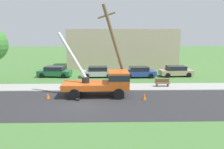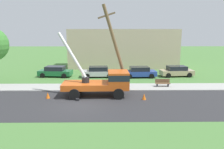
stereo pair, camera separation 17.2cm
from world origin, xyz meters
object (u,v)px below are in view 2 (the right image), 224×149
object	(u,v)px
utility_truck	(105,81)
traffic_cone_behind	(48,95)
parked_sedan_blue	(139,72)
leaning_utility_pole	(116,48)
parked_sedan_tan	(177,71)
parked_sedan_green	(55,71)
parked_sedan_silver	(98,72)
park_bench	(163,83)
traffic_cone_ahead	(144,97)

from	to	relation	value
utility_truck	traffic_cone_behind	size ratio (longest dim) A/B	12.18
parked_sedan_blue	traffic_cone_behind	bearing A→B (deg)	-136.41
leaning_utility_pole	parked_sedan_tan	world-z (taller)	leaning_utility_pole
leaning_utility_pole	parked_sedan_tan	size ratio (longest dim) A/B	1.91
parked_sedan_green	parked_sedan_silver	world-z (taller)	same
park_bench	parked_sedan_silver	bearing A→B (deg)	142.91
traffic_cone_behind	park_bench	bearing A→B (deg)	18.73
parked_sedan_silver	parked_sedan_green	bearing A→B (deg)	176.91
traffic_cone_ahead	parked_sedan_green	bearing A→B (deg)	135.55
traffic_cone_ahead	parked_sedan_tan	size ratio (longest dim) A/B	0.12
traffic_cone_behind	park_bench	size ratio (longest dim) A/B	0.35
traffic_cone_ahead	traffic_cone_behind	xyz separation A→B (m)	(-8.78, 0.49, 0.00)
traffic_cone_behind	parked_sedan_silver	xyz separation A→B (m)	(4.19, 9.43, 0.43)
traffic_cone_behind	parked_sedan_blue	distance (m)	13.36
leaning_utility_pole	parked_sedan_blue	xyz separation A→B (m)	(3.32, 6.75, -3.72)
parked_sedan_silver	park_bench	bearing A→B (deg)	-37.09
utility_truck	traffic_cone_behind	xyz separation A→B (m)	(-5.20, -0.80, -1.13)
parked_sedan_green	park_bench	size ratio (longest dim) A/B	2.84
leaning_utility_pole	parked_sedan_blue	distance (m)	8.39
traffic_cone_behind	park_bench	xyz separation A→B (m)	(11.51, 3.90, 0.18)
parked_sedan_green	parked_sedan_blue	xyz separation A→B (m)	(11.32, -0.54, 0.00)
parked_sedan_green	parked_sedan_blue	world-z (taller)	same
traffic_cone_behind	parked_sedan_silver	bearing A→B (deg)	66.03
park_bench	traffic_cone_ahead	bearing A→B (deg)	-121.81
park_bench	leaning_utility_pole	bearing A→B (deg)	-164.32
traffic_cone_ahead	parked_sedan_blue	world-z (taller)	parked_sedan_blue
utility_truck	parked_sedan_silver	xyz separation A→B (m)	(-1.00, 8.63, -0.70)
parked_sedan_green	parked_sedan_tan	size ratio (longest dim) A/B	1.00
utility_truck	traffic_cone_ahead	bearing A→B (deg)	-19.84
parked_sedan_silver	park_bench	xyz separation A→B (m)	(7.31, -5.53, -0.25)
utility_truck	parked_sedan_blue	xyz separation A→B (m)	(4.47, 8.40, -0.70)
parked_sedan_green	park_bench	world-z (taller)	parked_sedan_green
parked_sedan_green	leaning_utility_pole	bearing A→B (deg)	-42.35
leaning_utility_pole	parked_sedan_silver	xyz separation A→B (m)	(-2.15, 6.98, -3.72)
traffic_cone_behind	parked_sedan_green	size ratio (longest dim) A/B	0.12
traffic_cone_ahead	park_bench	world-z (taller)	park_bench
parked_sedan_blue	utility_truck	bearing A→B (deg)	-118.02
parked_sedan_tan	traffic_cone_ahead	bearing A→B (deg)	-120.53
park_bench	traffic_cone_behind	bearing A→B (deg)	-161.27
parked_sedan_blue	parked_sedan_tan	world-z (taller)	same
leaning_utility_pole	traffic_cone_behind	size ratio (longest dim) A/B	15.46
parked_sedan_silver	parked_sedan_tan	xyz separation A→B (m)	(10.64, 0.35, 0.00)
traffic_cone_behind	parked_sedan_tan	xyz separation A→B (m)	(14.84, 9.78, 0.43)
leaning_utility_pole	parked_sedan_tan	distance (m)	11.81
parked_sedan_blue	park_bench	distance (m)	5.62
parked_sedan_tan	parked_sedan_silver	bearing A→B (deg)	-178.14
utility_truck	traffic_cone_behind	world-z (taller)	utility_truck
utility_truck	parked_sedan_blue	bearing A→B (deg)	61.98
parked_sedan_silver	parked_sedan_blue	xyz separation A→B (m)	(5.48, -0.23, 0.00)
parked_sedan_green	parked_sedan_tan	distance (m)	16.49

